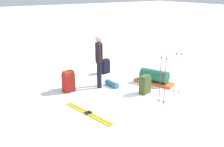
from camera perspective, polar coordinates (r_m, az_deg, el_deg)
name	(u,v)px	position (r m, az deg, el deg)	size (l,w,h in m)	color
ground_plane	(112,95)	(8.24, 0.00, -4.64)	(80.00, 80.00, 0.00)	white
skier_standing	(99,59)	(8.67, -2.76, 3.15)	(0.51, 0.35, 1.70)	black
ski_pair_near	(88,113)	(7.14, -4.99, -8.31)	(1.79, 0.47, 0.05)	gold
backpack_large_dark	(145,85)	(8.37, 6.95, -2.35)	(0.30, 0.40, 0.57)	#404920
backpack_bright	(69,82)	(8.55, -9.11, -1.68)	(0.28, 0.39, 0.67)	#A01C15
backpack_small_spare	(105,66)	(10.26, -1.44, 1.51)	(0.28, 0.37, 0.54)	black
ski_poles_planted_near	(163,78)	(7.59, 10.58, -0.95)	(0.22, 0.11, 1.35)	maroon
ski_poles_planted_far	(178,71)	(8.41, 13.60, 0.45)	(0.22, 0.12, 1.28)	#AAB7C3
gear_sled	(154,77)	(9.26, 8.86, -0.80)	(1.43, 0.91, 0.49)	#D65A1C
sleeping_mat_rolled	(112,84)	(8.94, 0.01, -2.18)	(0.18, 0.18, 0.55)	teal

